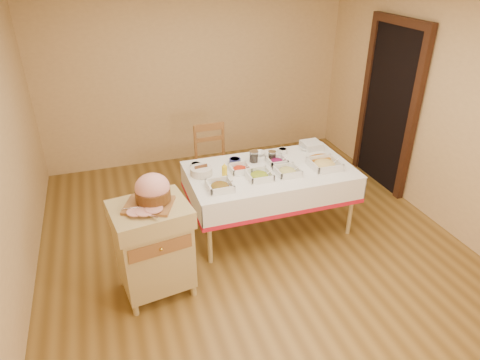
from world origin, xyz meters
The scene contains 23 objects.
room_shell centered at (0.00, 0.00, 1.30)m, with size 5.00×5.00×5.00m.
doorway centered at (2.20, 0.90, 1.11)m, with size 0.09×1.10×2.20m.
dining_table centered at (0.30, 0.30, 0.60)m, with size 1.82×1.02×0.76m.
butcher_cart centered at (-1.10, -0.36, 0.54)m, with size 0.74×0.65×0.94m.
dining_chair centered at (-0.11, 1.23, 0.49)m, with size 0.44×0.42×0.96m.
ham_on_board centered at (-1.06, -0.33, 1.06)m, with size 0.43×0.41×0.28m.
serving_dish_a centered at (-0.35, 0.05, 0.80)m, with size 0.26×0.25×0.11m.
serving_dish_b centered at (0.11, 0.14, 0.79)m, with size 0.26×0.26×0.10m.
serving_dish_c centered at (0.43, 0.14, 0.79)m, with size 0.25×0.25×0.10m.
serving_dish_d centered at (0.89, 0.16, 0.80)m, with size 0.31×0.31×0.12m.
serving_dish_e centered at (-0.04, 0.35, 0.79)m, with size 0.22×0.21×0.10m.
serving_dish_f centered at (0.42, 0.41, 0.79)m, with size 0.22×0.21×0.10m.
small_bowl_left centered at (-0.47, 0.59, 0.79)m, with size 0.12×0.12×0.06m.
small_bowl_mid centered at (-0.02, 0.57, 0.79)m, with size 0.13×0.13×0.06m.
small_bowl_right centered at (0.60, 0.65, 0.79)m, with size 0.12×0.12×0.06m.
bowl_white_imported centered at (0.32, 0.70, 0.78)m, with size 0.14×0.14×0.04m, color white.
bowl_small_imported centered at (0.90, 0.65, 0.78)m, with size 0.14×0.14×0.04m, color white.
preserve_jar_left centered at (0.19, 0.54, 0.82)m, with size 0.10×0.10×0.13m.
preserve_jar_right centered at (0.40, 0.49, 0.81)m, with size 0.09×0.09×0.12m.
mustard_bottle centered at (-0.24, 0.26, 0.84)m, with size 0.06×0.06×0.18m.
bread_basket centered at (-0.45, 0.41, 0.80)m, with size 0.24×0.24×0.10m.
plate_stack centered at (0.99, 0.67, 0.80)m, with size 0.22×0.22×0.08m.
brass_platter centered at (0.93, 0.32, 0.78)m, with size 0.32×0.23×0.04m.
Camera 1 is at (-1.35, -3.59, 2.89)m, focal length 32.00 mm.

